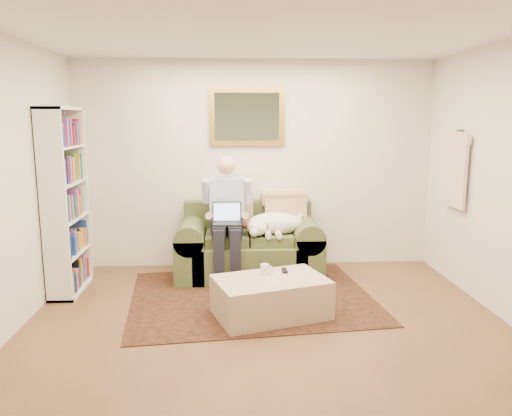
{
  "coord_description": "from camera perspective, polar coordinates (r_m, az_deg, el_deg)",
  "views": [
    {
      "loc": [
        -0.34,
        -3.8,
        1.89
      ],
      "look_at": [
        -0.05,
        1.37,
        0.95
      ],
      "focal_mm": 35.0,
      "sensor_mm": 36.0,
      "label": 1
    }
  ],
  "objects": [
    {
      "name": "rug",
      "position": [
        5.41,
        -0.51,
        -10.09
      ],
      "size": [
        2.72,
        2.27,
        0.01
      ],
      "primitive_type": "cube",
      "rotation": [
        0.0,
        0.0,
        0.1
      ],
      "color": "black",
      "rests_on": "room_shell"
    },
    {
      "name": "sofa",
      "position": [
        6.05,
        -0.84,
        -4.97
      ],
      "size": [
        1.72,
        0.87,
        1.03
      ],
      "color": "#545C31",
      "rests_on": "room_shell"
    },
    {
      "name": "laptop",
      "position": [
        5.72,
        -3.34,
        -1.13
      ],
      "size": [
        0.33,
        0.26,
        0.24
      ],
      "color": "black",
      "rests_on": "seated_man"
    },
    {
      "name": "tv_remote",
      "position": [
        5.02,
        3.27,
        -7.14
      ],
      "size": [
        0.05,
        0.15,
        0.02
      ],
      "primitive_type": "cube",
      "rotation": [
        0.0,
        0.0,
        0.01
      ],
      "color": "black",
      "rests_on": "ottoman"
    },
    {
      "name": "coffee_mug",
      "position": [
        4.92,
        1.01,
        -7.0
      ],
      "size": [
        0.08,
        0.08,
        0.1
      ],
      "primitive_type": "cylinder",
      "color": "white",
      "rests_on": "ottoman"
    },
    {
      "name": "hanging_shirt",
      "position": [
        5.99,
        21.89,
        4.38
      ],
      "size": [
        0.06,
        0.52,
        0.9
      ],
      "primitive_type": null,
      "color": "beige",
      "rests_on": "room_shell"
    },
    {
      "name": "ottoman",
      "position": [
        4.87,
        1.7,
        -10.17
      ],
      "size": [
        1.19,
        0.94,
        0.38
      ],
      "primitive_type": "cube",
      "rotation": [
        0.0,
        0.0,
        0.31
      ],
      "color": "#CFA98A",
      "rests_on": "room_shell"
    },
    {
      "name": "wall_mirror",
      "position": [
        6.28,
        -1.04,
        10.39
      ],
      "size": [
        0.94,
        0.04,
        0.72
      ],
      "color": "gold",
      "rests_on": "room_shell"
    },
    {
      "name": "room_shell",
      "position": [
        4.21,
        1.46,
        2.22
      ],
      "size": [
        4.51,
        5.0,
        2.61
      ],
      "color": "brown",
      "rests_on": "ground"
    },
    {
      "name": "sleeping_dog",
      "position": [
        5.9,
        2.19,
        -1.77
      ],
      "size": [
        0.71,
        0.45,
        0.26
      ],
      "primitive_type": null,
      "color": "white",
      "rests_on": "sofa"
    },
    {
      "name": "bookshelf",
      "position": [
        5.75,
        -20.98,
        0.7
      ],
      "size": [
        0.28,
        0.8,
        2.0
      ],
      "primitive_type": null,
      "color": "white",
      "rests_on": "room_shell"
    },
    {
      "name": "seated_man",
      "position": [
        5.79,
        -3.34,
        -1.34
      ],
      "size": [
        0.57,
        0.81,
        1.45
      ],
      "primitive_type": null,
      "color": "#8C9CD8",
      "rests_on": "sofa"
    }
  ]
}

